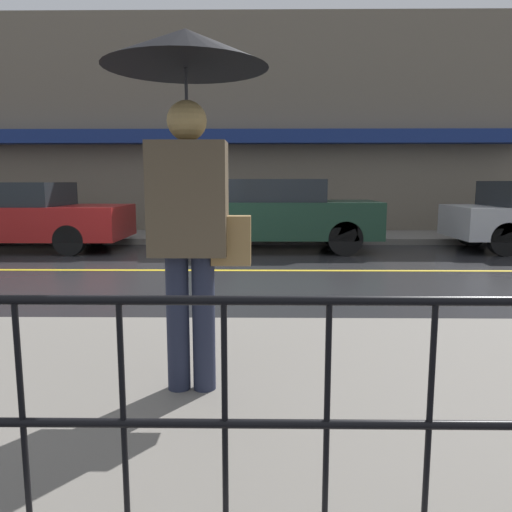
% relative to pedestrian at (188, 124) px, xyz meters
% --- Properties ---
extents(ground_plane, '(80.00, 80.00, 0.00)m').
position_rel_pedestrian_xyz_m(ground_plane, '(-1.25, 5.02, -1.78)').
color(ground_plane, '#262628').
extents(sidewalk_near, '(28.00, 3.15, 0.14)m').
position_rel_pedestrian_xyz_m(sidewalk_near, '(-1.25, 0.09, -1.71)').
color(sidewalk_near, slate).
rests_on(sidewalk_near, ground_plane).
extents(sidewalk_far, '(28.00, 2.16, 0.14)m').
position_rel_pedestrian_xyz_m(sidewalk_far, '(-1.25, 9.45, -1.71)').
color(sidewalk_far, slate).
rests_on(sidewalk_far, ground_plane).
extents(lane_marking, '(25.20, 0.12, 0.01)m').
position_rel_pedestrian_xyz_m(lane_marking, '(-1.25, 5.02, -1.77)').
color(lane_marking, gold).
rests_on(lane_marking, ground_plane).
extents(building_storefront, '(28.00, 0.85, 5.81)m').
position_rel_pedestrian_xyz_m(building_storefront, '(-1.25, 10.65, 1.11)').
color(building_storefront, '#706656').
rests_on(building_storefront, ground_plane).
extents(pedestrian, '(0.97, 0.97, 2.18)m').
position_rel_pedestrian_xyz_m(pedestrian, '(0.00, 0.00, 0.00)').
color(pedestrian, '#23283D').
rests_on(pedestrian, sidewalk_near).
extents(car_red, '(4.62, 1.86, 1.43)m').
position_rel_pedestrian_xyz_m(car_red, '(-4.82, 7.46, -1.05)').
color(car_red, maroon).
rests_on(car_red, ground_plane).
extents(car_dark_green, '(4.05, 1.74, 1.49)m').
position_rel_pedestrian_xyz_m(car_dark_green, '(0.77, 7.46, -1.00)').
color(car_dark_green, '#193828').
rests_on(car_dark_green, ground_plane).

